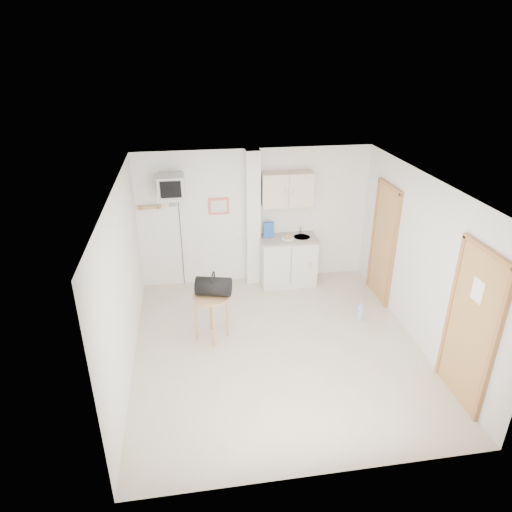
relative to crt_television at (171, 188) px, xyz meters
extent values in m
plane|color=#C0B09B|center=(1.45, -2.02, -1.94)|extent=(4.50, 4.50, 0.00)
cube|color=white|center=(1.45, 0.23, -0.69)|extent=(4.20, 0.04, 2.50)
cube|color=white|center=(1.45, -4.27, -0.69)|extent=(4.20, 0.04, 2.50)
cube|color=white|center=(-0.65, -2.02, -0.69)|extent=(0.04, 4.50, 2.50)
cube|color=white|center=(3.55, -2.02, -0.69)|extent=(0.04, 4.50, 2.50)
cube|color=white|center=(1.45, -2.02, 0.56)|extent=(4.20, 4.50, 0.04)
cube|color=white|center=(1.40, 0.12, -0.69)|extent=(0.25, 0.22, 2.50)
cube|color=#D65B4F|center=(0.80, 0.21, -0.44)|extent=(0.36, 0.03, 0.30)
cube|color=silver|center=(0.80, 0.19, -0.44)|extent=(0.28, 0.01, 0.22)
cube|color=#AB8046|center=(-0.40, 0.20, -0.39)|extent=(0.40, 0.05, 0.06)
cube|color=white|center=(1.13, 0.22, -0.99)|extent=(0.15, 0.02, 0.08)
cylinder|color=#AB8046|center=(-0.55, 0.14, -0.40)|extent=(0.02, 0.08, 0.02)
cylinder|color=#AB8046|center=(-0.25, 0.14, -0.40)|extent=(0.02, 0.08, 0.02)
cube|color=#96653A|center=(3.52, -0.77, -0.94)|extent=(0.04, 0.75, 2.00)
cube|color=brown|center=(3.52, -0.77, -0.94)|extent=(0.06, 0.87, 2.06)
cube|color=#96653A|center=(3.52, -3.37, -0.93)|extent=(0.04, 0.82, 2.02)
cube|color=brown|center=(3.52, -3.37, -0.93)|extent=(0.06, 0.94, 2.08)
cube|color=white|center=(3.50, -3.37, -0.39)|extent=(0.01, 0.20, 0.28)
cube|color=silver|center=(2.03, -0.05, -1.50)|extent=(1.00, 0.55, 0.88)
cube|color=#9E9687|center=(2.03, -0.05, -1.04)|extent=(1.03, 0.58, 0.04)
cylinder|color=#B7B7BA|center=(2.28, -0.05, -1.04)|extent=(0.30, 0.30, 0.05)
cylinder|color=#B7B7BA|center=(2.28, 0.09, -0.94)|extent=(0.02, 0.02, 0.16)
cylinder|color=#B7B7BA|center=(2.28, 0.03, -0.86)|extent=(0.02, 0.13, 0.02)
cube|color=beige|center=(2.00, 0.07, -0.14)|extent=(0.90, 0.32, 0.60)
cube|color=#21509B|center=(1.67, 0.03, -0.87)|extent=(0.19, 0.07, 0.29)
cylinder|color=white|center=(2.00, -0.11, -1.01)|extent=(0.22, 0.22, 0.01)
sphere|color=tan|center=(2.00, -0.11, -0.96)|extent=(0.11, 0.11, 0.11)
cube|color=slate|center=(0.00, 0.07, -0.21)|extent=(0.36, 0.32, 0.02)
cube|color=slate|center=(0.00, 0.20, -0.29)|extent=(0.10, 0.06, 0.20)
cube|color=#ADAEB0|center=(0.00, 0.00, 0.01)|extent=(0.44, 0.42, 0.40)
cube|color=black|center=(0.00, -0.22, 0.03)|extent=(0.34, 0.02, 0.28)
cylinder|color=black|center=(0.10, 0.21, -1.07)|extent=(0.01, 0.01, 1.73)
cylinder|color=#AB8046|center=(0.51, -1.62, -1.20)|extent=(0.55, 0.55, 0.03)
cylinder|color=#AB8046|center=(0.75, -1.61, -1.58)|extent=(0.04, 0.04, 0.72)
cylinder|color=#AB8046|center=(0.51, -1.39, -1.58)|extent=(0.04, 0.04, 0.72)
cylinder|color=#AB8046|center=(0.28, -1.63, -1.58)|extent=(0.04, 0.04, 0.72)
cylinder|color=#AB8046|center=(0.52, -1.86, -1.58)|extent=(0.04, 0.04, 0.72)
cylinder|color=black|center=(0.55, -1.61, -1.05)|extent=(0.57, 0.40, 0.28)
torus|color=black|center=(0.55, -1.61, -0.91)|extent=(0.08, 0.22, 0.22)
cylinder|color=#93B0CB|center=(2.93, -1.50, -1.79)|extent=(0.11, 0.11, 0.28)
cylinder|color=#93B0CB|center=(2.93, -1.50, -1.64)|extent=(0.03, 0.03, 0.04)
camera|label=1|loc=(0.26, -7.50, 2.21)|focal=32.00mm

